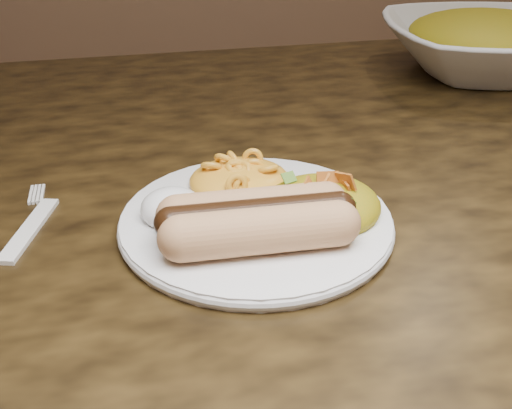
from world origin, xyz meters
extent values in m
cube|color=#412E12|center=(0.00, 0.00, 0.73)|extent=(1.60, 0.90, 0.04)
cylinder|color=white|center=(-0.04, -0.13, 0.76)|extent=(0.27, 0.27, 0.01)
cylinder|color=#D78557|center=(-0.05, -0.18, 0.78)|extent=(0.12, 0.04, 0.04)
cylinder|color=#D78557|center=(-0.05, -0.15, 0.78)|extent=(0.12, 0.04, 0.04)
cylinder|color=#3E220F|center=(-0.05, -0.16, 0.78)|extent=(0.13, 0.03, 0.03)
ellipsoid|color=orange|center=(-0.05, -0.07, 0.78)|extent=(0.10, 0.10, 0.04)
ellipsoid|color=white|center=(-0.11, -0.11, 0.78)|extent=(0.07, 0.07, 0.03)
ellipsoid|color=#CC7500|center=(0.01, -0.13, 0.77)|extent=(0.10, 0.09, 0.04)
cube|color=white|center=(-0.23, -0.09, 0.75)|extent=(0.06, 0.15, 0.00)
imported|color=silver|center=(0.39, 0.23, 0.79)|extent=(0.36, 0.36, 0.08)
ellipsoid|color=#CC7500|center=(0.39, 0.23, 0.80)|extent=(0.28, 0.28, 0.06)
camera|label=1|loc=(-0.14, -0.55, 1.02)|focal=42.00mm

